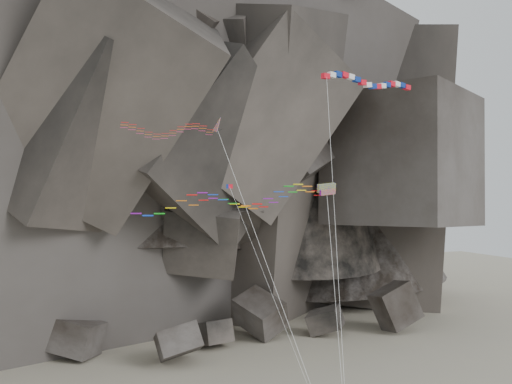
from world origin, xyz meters
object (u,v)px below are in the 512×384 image
object	(u,v)px
delta_kite	(166,130)
banner_kite	(369,84)
pennant_kite	(255,253)
parafoil_kite	(227,199)

from	to	relation	value
delta_kite	banner_kite	size ratio (longest dim) A/B	0.87
delta_kite	banner_kite	distance (m)	17.80
delta_kite	pennant_kite	xyz separation A→B (m)	(6.63, -2.02, -9.56)
banner_kite	parafoil_kite	xyz separation A→B (m)	(-13.67, -3.08, -9.73)
pennant_kite	parafoil_kite	bearing A→B (deg)	-128.08
banner_kite	parafoil_kite	size ratio (longest dim) A/B	1.44
parafoil_kite	delta_kite	bearing A→B (deg)	125.26
delta_kite	parafoil_kite	bearing A→B (deg)	-51.30
delta_kite	parafoil_kite	size ratio (longest dim) A/B	1.25
delta_kite	banner_kite	xyz separation A→B (m)	(17.18, -1.52, 4.38)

